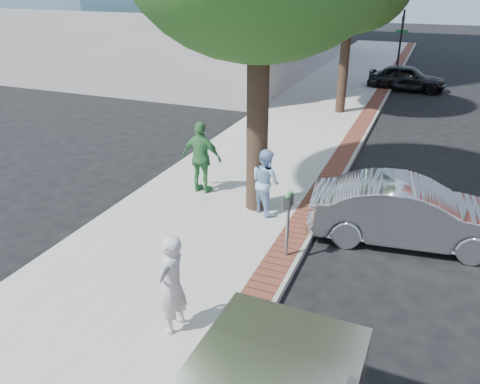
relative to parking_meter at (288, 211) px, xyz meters
The scene contains 12 objects.
ground 1.45m from the parking_meter, behind, with size 120.00×120.00×0.00m, color black.
sidewalk 8.43m from the parking_meter, 105.99° to the left, with size 5.00×60.00×0.15m, color #9E9991.
brick_strip 8.10m from the parking_meter, 90.72° to the left, with size 0.60×60.00×0.01m, color brown.
curb 8.11m from the parking_meter, 88.22° to the left, with size 0.10×60.00×0.15m, color gray.
office_base 26.01m from the parking_meter, 122.07° to the left, with size 18.20×22.20×4.00m, color gray.
signal_near 22.05m from the parking_meter, 89.74° to the left, with size 0.70×0.15×3.80m.
parking_meter is the anchor object (origin of this frame).
person_gray 3.05m from the parking_meter, 110.42° to the right, with size 0.64×0.42×1.74m, color #B1B0B6.
person_officer 2.08m from the parking_meter, 122.17° to the left, with size 0.80×0.62×1.64m, color #92B5E1.
person_green 3.81m from the parking_meter, 143.87° to the left, with size 1.14×0.48×1.95m, color #3D8747.
sedan_silver 2.98m from the parking_meter, 39.60° to the left, with size 1.53×4.37×1.44m, color #B2B3B9.
bg_car 18.26m from the parking_meter, 87.05° to the left, with size 1.58×3.94×1.34m, color black.
Camera 1 is at (3.10, -8.15, 5.49)m, focal length 35.00 mm.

